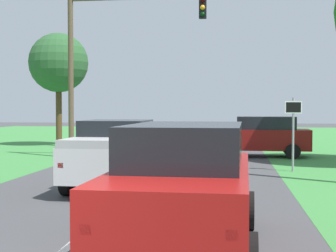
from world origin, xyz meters
name	(u,v)px	position (x,y,z in m)	size (l,w,h in m)	color
ground_plane	(138,187)	(0.00, 9.48, 0.00)	(120.00, 120.00, 0.00)	#424244
red_suv_near	(185,184)	(1.92, 3.41, 1.06)	(2.36, 5.05, 2.02)	#9E1411
pickup_truck_lead	(118,153)	(-0.59, 9.42, 0.99)	(2.29, 5.20, 1.94)	silver
traffic_light	(107,45)	(-2.92, 17.37, 5.09)	(6.78, 0.40, 7.80)	brown
keep_moving_sign	(293,124)	(4.84, 13.69, 1.70)	(0.60, 0.09, 2.66)	gray
crossing_suv_far	(262,136)	(4.08, 19.05, 0.98)	(4.49, 2.17, 1.88)	maroon
extra_tree_1	(58,63)	(-7.66, 24.27, 4.96)	(3.54, 3.54, 6.76)	#4C351E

